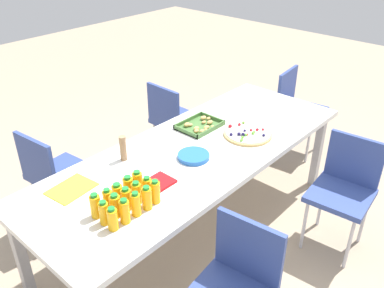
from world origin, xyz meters
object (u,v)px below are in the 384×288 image
at_px(chair_near_right, 345,185).
at_px(juice_bottle_4, 155,192).
at_px(chair_far_left, 53,172).
at_px(juice_bottle_8, 136,193).
at_px(chair_near_left, 236,283).
at_px(juice_bottle_1, 125,211).
at_px(juice_bottle_3, 147,198).
at_px(juice_bottle_13, 128,187).
at_px(juice_bottle_10, 95,206).
at_px(napkin_stack, 160,182).
at_px(chair_end, 296,104).
at_px(juice_bottle_11, 108,200).
at_px(juice_bottle_6, 115,206).
at_px(fruit_pizza, 247,134).
at_px(juice_bottle_9, 147,187).
at_px(juice_bottle_2, 136,204).
at_px(cardboard_tube, 123,148).
at_px(juice_bottle_7, 126,199).
at_px(juice_bottle_14, 138,182).
at_px(plate_stack, 194,156).
at_px(chair_far_right, 173,117).
at_px(juice_bottle_5, 104,213).
at_px(party_table, 196,156).
at_px(snack_tray, 200,125).
at_px(paper_folder, 71,189).
at_px(juice_bottle_12, 118,194).
at_px(juice_bottle_0, 113,219).

relative_size(chair_near_right, juice_bottle_4, 5.63).
xyz_separation_m(chair_far_left, juice_bottle_8, (-0.01, -0.96, 0.29)).
bearing_deg(chair_near_left, juice_bottle_1, 14.91).
xyz_separation_m(juice_bottle_3, juice_bottle_13, (0.00, 0.16, -0.00)).
bearing_deg(juice_bottle_10, chair_near_left, -67.58).
height_order(chair_near_left, napkin_stack, chair_near_left).
xyz_separation_m(juice_bottle_8, napkin_stack, (0.22, 0.04, -0.06)).
bearing_deg(chair_end, juice_bottle_11, -2.59).
xyz_separation_m(juice_bottle_6, juice_bottle_11, (0.01, 0.07, -0.00)).
xyz_separation_m(juice_bottle_6, fruit_pizza, (1.22, 0.00, -0.05)).
bearing_deg(juice_bottle_9, juice_bottle_2, -153.49).
bearing_deg(chair_near_left, juice_bottle_6, 12.78).
height_order(chair_far_left, juice_bottle_4, juice_bottle_4).
relative_size(juice_bottle_3, juice_bottle_13, 1.04).
relative_size(juice_bottle_11, cardboard_tube, 0.81).
xyz_separation_m(chair_near_left, juice_bottle_6, (-0.23, 0.65, 0.29)).
height_order(juice_bottle_7, juice_bottle_14, juice_bottle_14).
bearing_deg(plate_stack, chair_far_right, 51.82).
relative_size(juice_bottle_5, juice_bottle_10, 0.97).
relative_size(juice_bottle_7, napkin_stack, 0.93).
bearing_deg(juice_bottle_4, juice_bottle_3, -174.62).
height_order(chair_far_right, juice_bottle_10, juice_bottle_10).
xyz_separation_m(party_table, juice_bottle_5, (-0.89, -0.15, 0.12)).
distance_m(juice_bottle_13, napkin_stack, 0.23).
bearing_deg(plate_stack, snack_tray, 35.57).
relative_size(chair_end, paper_folder, 3.19).
xyz_separation_m(chair_near_right, juice_bottle_3, (-1.27, 0.62, 0.29)).
bearing_deg(juice_bottle_10, paper_folder, 81.02).
height_order(juice_bottle_1, juice_bottle_12, juice_bottle_1).
xyz_separation_m(chair_near_right, chair_far_right, (-0.04, 1.63, 0.00)).
relative_size(juice_bottle_2, juice_bottle_8, 1.05).
distance_m(juice_bottle_5, juice_bottle_6, 0.08).
distance_m(juice_bottle_0, juice_bottle_10, 0.15).
distance_m(juice_bottle_3, cardboard_tube, 0.55).
xyz_separation_m(chair_far_left, paper_folder, (-0.19, -0.57, 0.23)).
relative_size(chair_far_right, fruit_pizza, 2.35).
xyz_separation_m(chair_end, chair_far_right, (-1.02, 0.70, 0.00)).
relative_size(juice_bottle_6, fruit_pizza, 0.41).
bearing_deg(chair_near_left, juice_bottle_7, 6.17).
distance_m(party_table, juice_bottle_2, 0.78).
bearing_deg(juice_bottle_4, chair_near_left, -90.15).
distance_m(chair_far_right, juice_bottle_6, 1.70).
xyz_separation_m(chair_end, juice_bottle_10, (-2.49, -0.16, 0.29)).
height_order(chair_far_right, juice_bottle_0, juice_bottle_0).
bearing_deg(chair_end, cardboard_tube, -11.57).
xyz_separation_m(juice_bottle_3, juice_bottle_10, (-0.23, 0.15, 0.00)).
xyz_separation_m(chair_far_left, juice_bottle_11, (-0.16, -0.89, 0.29)).
distance_m(juice_bottle_13, fruit_pizza, 1.07).
relative_size(juice_bottle_8, snack_tray, 0.44).
bearing_deg(juice_bottle_3, juice_bottle_0, 178.36).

